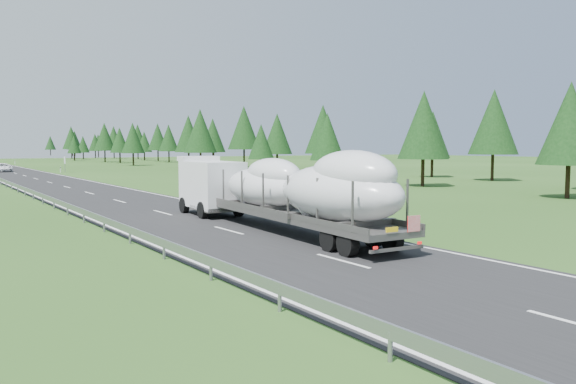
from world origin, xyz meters
TOP-DOWN VIEW (x-y plane):
  - ground at (0.00, 0.00)m, footprint 400.00×400.00m
  - road_surface at (0.00, 100.00)m, footprint 10.00×400.00m
  - marker_posts at (6.50, 155.00)m, footprint 0.13×350.08m
  - highway_sign at (7.20, 80.00)m, footprint 0.08×0.90m
  - tree_line_right at (39.70, 101.31)m, footprint 27.39×297.94m
  - boat_truck at (2.16, 7.38)m, footprint 3.61×19.39m
  - distant_van at (-0.92, 87.76)m, footprint 2.50×5.16m

SIDE VIEW (x-z plane):
  - ground at x=0.00m, z-range 0.00..0.00m
  - road_surface at x=0.00m, z-range 0.00..0.02m
  - marker_posts at x=6.50m, z-range 0.04..1.04m
  - distant_van at x=-0.92m, z-range 0.00..1.41m
  - highway_sign at x=7.20m, z-range 0.51..3.11m
  - boat_truck at x=2.16m, z-range 0.14..4.20m
  - tree_line_right at x=39.70m, z-range 0.50..12.95m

